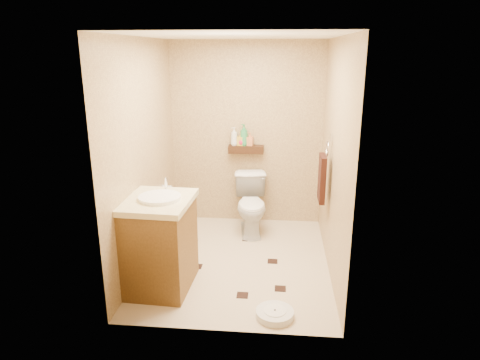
# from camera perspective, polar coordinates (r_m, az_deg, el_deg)

# --- Properties ---
(ground) EXTENTS (2.50, 2.50, 0.00)m
(ground) POSITION_cam_1_polar(r_m,az_deg,el_deg) (4.88, -0.35, -10.75)
(ground) COLOR #C8AF92
(ground) RESTS_ON ground
(wall_back) EXTENTS (2.00, 0.04, 2.40)m
(wall_back) POSITION_cam_1_polar(r_m,az_deg,el_deg) (5.67, 0.88, 6.07)
(wall_back) COLOR tan
(wall_back) RESTS_ON ground
(wall_front) EXTENTS (2.00, 0.04, 2.40)m
(wall_front) POSITION_cam_1_polar(r_m,az_deg,el_deg) (3.26, -2.55, -2.20)
(wall_front) COLOR tan
(wall_front) RESTS_ON ground
(wall_left) EXTENTS (0.04, 2.50, 2.40)m
(wall_left) POSITION_cam_1_polar(r_m,az_deg,el_deg) (4.66, -12.74, 3.25)
(wall_left) COLOR tan
(wall_left) RESTS_ON ground
(wall_right) EXTENTS (0.04, 2.50, 2.40)m
(wall_right) POSITION_cam_1_polar(r_m,az_deg,el_deg) (4.47, 12.50, 2.70)
(wall_right) COLOR tan
(wall_right) RESTS_ON ground
(ceiling) EXTENTS (2.00, 2.50, 0.02)m
(ceiling) POSITION_cam_1_polar(r_m,az_deg,el_deg) (4.32, -0.41, 18.68)
(ceiling) COLOR white
(ceiling) RESTS_ON wall_back
(wall_shelf) EXTENTS (0.46, 0.14, 0.10)m
(wall_shelf) POSITION_cam_1_polar(r_m,az_deg,el_deg) (5.63, 0.80, 4.12)
(wall_shelf) COLOR #39210F
(wall_shelf) RESTS_ON wall_back
(floor_accents) EXTENTS (1.19, 1.39, 0.01)m
(floor_accents) POSITION_cam_1_polar(r_m,az_deg,el_deg) (4.83, -0.36, -11.04)
(floor_accents) COLOR black
(floor_accents) RESTS_ON ground
(toilet) EXTENTS (0.51, 0.77, 0.74)m
(toilet) POSITION_cam_1_polar(r_m,az_deg,el_deg) (5.48, 1.54, -3.33)
(toilet) COLOR white
(toilet) RESTS_ON ground
(vanity) EXTENTS (0.66, 0.78, 1.06)m
(vanity) POSITION_cam_1_polar(r_m,az_deg,el_deg) (4.28, -10.60, -8.15)
(vanity) COLOR brown
(vanity) RESTS_ON ground
(bathroom_scale) EXTENTS (0.36, 0.36, 0.07)m
(bathroom_scale) POSITION_cam_1_polar(r_m,az_deg,el_deg) (3.98, 4.66, -17.33)
(bathroom_scale) COLOR silver
(bathroom_scale) RESTS_ON ground
(toilet_brush) EXTENTS (0.10, 0.10, 0.43)m
(toilet_brush) POSITION_cam_1_polar(r_m,az_deg,el_deg) (5.91, -7.28, -4.22)
(toilet_brush) COLOR #1B6F6B
(toilet_brush) RESTS_ON ground
(towel_ring) EXTENTS (0.12, 0.30, 0.76)m
(towel_ring) POSITION_cam_1_polar(r_m,az_deg,el_deg) (4.76, 10.93, 0.50)
(towel_ring) COLOR silver
(towel_ring) RESTS_ON wall_right
(toilet_paper) EXTENTS (0.12, 0.11, 0.12)m
(toilet_paper) POSITION_cam_1_polar(r_m,az_deg,el_deg) (5.40, -9.65, -1.30)
(toilet_paper) COLOR silver
(toilet_paper) RESTS_ON wall_left
(bottle_a) EXTENTS (0.13, 0.13, 0.24)m
(bottle_a) POSITION_cam_1_polar(r_m,az_deg,el_deg) (5.61, -0.78, 5.84)
(bottle_a) COLOR silver
(bottle_a) RESTS_ON wall_shelf
(bottle_b) EXTENTS (0.10, 0.09, 0.18)m
(bottle_b) POSITION_cam_1_polar(r_m,az_deg,el_deg) (5.61, 0.07, 5.51)
(bottle_b) COLOR gold
(bottle_b) RESTS_ON wall_shelf
(bottle_c) EXTENTS (0.11, 0.11, 0.14)m
(bottle_c) POSITION_cam_1_polar(r_m,az_deg,el_deg) (5.61, 0.27, 5.32)
(bottle_c) COLOR #E41A42
(bottle_c) RESTS_ON wall_shelf
(bottle_d) EXTENTS (0.15, 0.15, 0.28)m
(bottle_d) POSITION_cam_1_polar(r_m,az_deg,el_deg) (5.59, 0.53, 6.03)
(bottle_d) COLOR #2E8A49
(bottle_d) RESTS_ON wall_shelf
(bottle_e) EXTENTS (0.09, 0.09, 0.18)m
(bottle_e) POSITION_cam_1_polar(r_m,az_deg,el_deg) (5.60, 1.34, 5.49)
(bottle_e) COLOR #CB7443
(bottle_e) RESTS_ON wall_shelf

